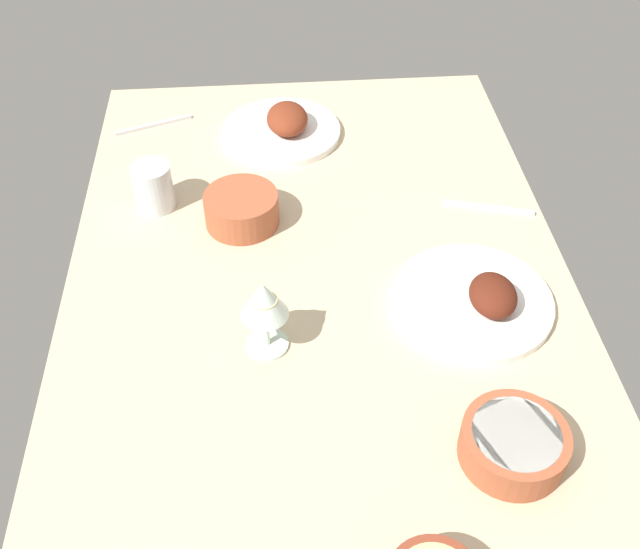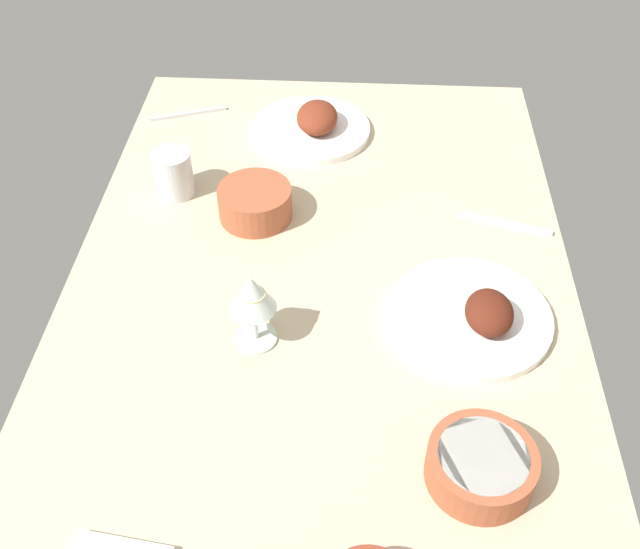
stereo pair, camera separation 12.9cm
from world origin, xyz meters
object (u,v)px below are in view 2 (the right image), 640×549
object	(u,v)px
plate_near_viewer	(313,125)
bowl_onions	(255,202)
bowl_cream	(481,465)
wine_glass	(252,297)
spoon_loose	(189,114)
plate_far_side	(474,315)
fork_loose	(505,223)
water_tumbler	(174,174)

from	to	relation	value
plate_near_viewer	bowl_onions	size ratio (longest dim) A/B	1.84
bowl_cream	wine_glass	bearing A→B (deg)	55.44
wine_glass	spoon_loose	distance (cm)	71.54
plate_far_side	spoon_loose	bearing A→B (deg)	44.37
plate_far_side	plate_near_viewer	distance (cm)	63.18
plate_near_viewer	bowl_cream	world-z (taller)	plate_near_viewer
fork_loose	spoon_loose	world-z (taller)	same
plate_near_viewer	wine_glass	size ratio (longest dim) A/B	1.87
bowl_onions	wine_glass	world-z (taller)	wine_glass
bowl_cream	spoon_loose	xyz separation A→B (cm)	(90.23, 57.72, -2.65)
plate_far_side	plate_near_viewer	xyz separation A→B (cm)	(55.34, 30.48, 0.31)
fork_loose	spoon_loose	distance (cm)	76.73
water_tumbler	fork_loose	distance (cm)	65.69
plate_near_viewer	wine_glass	world-z (taller)	wine_glass
fork_loose	water_tumbler	bearing A→B (deg)	-169.61
bowl_cream	plate_near_viewer	bearing A→B (deg)	18.63
plate_near_viewer	bowl_onions	xyz separation A→B (cm)	(-29.57, 9.29, 1.47)
wine_glass	bowl_onions	bearing A→B (deg)	6.89
wine_glass	fork_loose	size ratio (longest dim) A/B	0.78
bowl_cream	wine_glass	xyz separation A→B (cm)	(23.41, 33.99, 6.88)
bowl_cream	water_tumbler	bearing A→B (deg)	41.72
spoon_loose	wine_glass	bearing A→B (deg)	-90.45
water_tumbler	plate_far_side	bearing A→B (deg)	-119.59
fork_loose	wine_glass	bearing A→B (deg)	-128.57
bowl_onions	wine_glass	bearing A→B (deg)	-173.11
plate_far_side	bowl_onions	bearing A→B (deg)	57.06
bowl_cream	water_tumbler	size ratio (longest dim) A/B	1.63
water_tumbler	plate_near_viewer	bearing A→B (deg)	-48.64
plate_near_viewer	bowl_cream	xyz separation A→B (cm)	(-84.56, -28.52, 1.05)
bowl_onions	water_tumbler	size ratio (longest dim) A/B	1.53
bowl_cream	fork_loose	distance (cm)	56.05
bowl_cream	water_tumbler	xyz separation A→B (cm)	(61.44, 54.78, 1.60)
bowl_cream	fork_loose	xyz separation A→B (cm)	(55.00, -10.45, -2.65)
plate_far_side	plate_near_viewer	world-z (taller)	same
bowl_cream	wine_glass	distance (cm)	41.85
wine_glass	fork_loose	xyz separation A→B (cm)	(31.59, -44.45, -9.53)
water_tumbler	spoon_loose	distance (cm)	29.25
bowl_onions	water_tumbler	xyz separation A→B (cm)	(6.45, 16.97, 1.19)
plate_near_viewer	water_tumbler	bearing A→B (deg)	131.36
water_tumbler	spoon_loose	xyz separation A→B (cm)	(28.79, 2.93, -4.25)
plate_near_viewer	bowl_cream	bearing A→B (deg)	-161.37
plate_far_side	fork_loose	size ratio (longest dim) A/B	1.54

